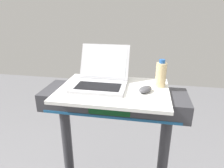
% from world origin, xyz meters
% --- Properties ---
extents(desk_board, '(0.67, 0.48, 0.02)m').
position_xyz_m(desk_board, '(0.00, 0.70, 1.18)').
color(desk_board, white).
rests_on(desk_board, treadmill_base).
extents(laptop, '(0.33, 0.35, 0.23)m').
position_xyz_m(laptop, '(-0.09, 0.75, 1.24)').
color(laptop, '#B7B7BC').
rests_on(laptop, desk_board).
extents(computer_mouse, '(0.10, 0.12, 0.03)m').
position_xyz_m(computer_mouse, '(0.19, 0.68, 1.20)').
color(computer_mouse, '#4C4C51').
rests_on(computer_mouse, desk_board).
extents(water_bottle, '(0.07, 0.07, 0.17)m').
position_xyz_m(water_bottle, '(0.28, 0.80, 1.27)').
color(water_bottle, beige).
rests_on(water_bottle, desk_board).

